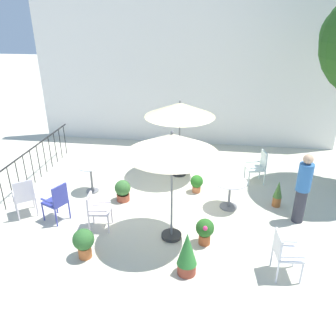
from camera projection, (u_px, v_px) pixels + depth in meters
The scene contains 20 objects.
ground_plane at pixel (167, 199), 8.96m from camera, with size 60.00×60.00×0.00m, color beige.
villa_facade at pixel (185, 75), 11.88m from camera, with size 10.71×0.30×4.91m, color white.
terrace_railing at pixel (24, 166), 9.18m from camera, with size 0.03×5.55×1.01m.
patio_umbrella_0 at pixel (172, 145), 6.53m from camera, with size 1.88×1.88×2.45m.
patio_umbrella_1 at pixel (180, 110), 9.46m from camera, with size 2.00×2.00×2.26m.
cafe_table_0 at pixel (230, 189), 8.36m from camera, with size 0.81×0.81×0.73m.
cafe_table_1 at pixel (91, 174), 9.10m from camera, with size 0.62×0.62×0.76m.
patio_chair_0 at pixel (24, 195), 7.98m from camera, with size 0.65×0.66×0.98m.
patio_chair_1 at pixel (96, 209), 7.55m from camera, with size 0.51×0.47×0.85m.
patio_chair_2 at pixel (259, 165), 9.61m from camera, with size 0.57×0.54×0.94m.
patio_chair_3 at pixel (284, 251), 6.16m from camera, with size 0.51×0.53×0.91m.
patio_chair_4 at pixel (57, 200), 7.80m from camera, with size 0.62×0.59×0.96m.
potted_plant_0 at pixel (187, 253), 6.23m from camera, with size 0.38×0.38×0.91m.
potted_plant_1 at pixel (205, 230), 7.09m from camera, with size 0.39×0.40×0.59m.
potted_plant_3 at pixel (278, 194), 8.48m from camera, with size 0.22×0.22×0.69m.
potted_plant_4 at pixel (188, 154), 10.87m from camera, with size 0.35×0.35×0.59m.
potted_plant_5 at pixel (84, 242), 6.69m from camera, with size 0.43×0.43×0.64m.
potted_plant_6 at pixel (123, 190), 8.76m from camera, with size 0.41×0.41×0.57m.
potted_plant_7 at pixel (197, 183), 9.18m from camera, with size 0.35×0.35×0.50m.
standing_person at pixel (303, 188), 7.64m from camera, with size 0.43×0.43×1.70m.
Camera 1 is at (1.13, -7.70, 4.51)m, focal length 36.28 mm.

